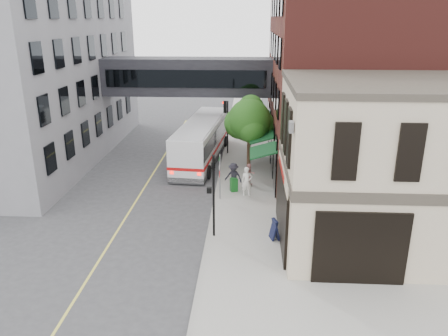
# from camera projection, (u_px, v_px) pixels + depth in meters

# --- Properties ---
(ground) EXTENTS (120.00, 120.00, 0.00)m
(ground) POSITION_uv_depth(u_px,v_px,m) (203.00, 257.00, 21.51)
(ground) COLOR #38383A
(ground) RESTS_ON ground
(sidewalk_main) EXTENTS (4.00, 60.00, 0.15)m
(sidewalk_main) POSITION_uv_depth(u_px,v_px,m) (246.00, 165.00, 34.59)
(sidewalk_main) COLOR gray
(sidewalk_main) RESTS_ON ground
(corner_building) EXTENTS (10.19, 8.12, 8.45)m
(corner_building) POSITION_uv_depth(u_px,v_px,m) (386.00, 166.00, 21.54)
(corner_building) COLOR #BEA991
(corner_building) RESTS_ON ground
(brick_building) EXTENTS (13.76, 18.00, 14.00)m
(brick_building) POSITION_uv_depth(u_px,v_px,m) (353.00, 76.00, 32.84)
(brick_building) COLOR #541F1A
(brick_building) RESTS_ON ground
(opposite_building) EXTENTS (14.00, 24.00, 14.00)m
(opposite_building) POSITION_uv_depth(u_px,v_px,m) (12.00, 72.00, 35.23)
(opposite_building) COLOR slate
(opposite_building) RESTS_ON ground
(skyway_bridge) EXTENTS (14.00, 3.18, 3.00)m
(skyway_bridge) POSITION_uv_depth(u_px,v_px,m) (188.00, 76.00, 36.53)
(skyway_bridge) COLOR black
(skyway_bridge) RESTS_ON ground
(traffic_signal_near) EXTENTS (0.44, 0.22, 4.60)m
(traffic_signal_near) POSITION_uv_depth(u_px,v_px,m) (213.00, 186.00, 22.40)
(traffic_signal_near) COLOR black
(traffic_signal_near) RESTS_ON sidewalk_main
(traffic_signal_far) EXTENTS (0.53, 0.28, 4.50)m
(traffic_signal_far) POSITION_uv_depth(u_px,v_px,m) (226.00, 117.00, 36.44)
(traffic_signal_far) COLOR black
(traffic_signal_far) RESTS_ON sidewalk_main
(street_sign_pole) EXTENTS (0.08, 0.75, 3.00)m
(street_sign_pole) POSITION_uv_depth(u_px,v_px,m) (220.00, 173.00, 27.46)
(street_sign_pole) COLOR gray
(street_sign_pole) RESTS_ON sidewalk_main
(street_tree) EXTENTS (3.80, 3.20, 5.60)m
(street_tree) POSITION_uv_depth(u_px,v_px,m) (249.00, 120.00, 32.59)
(street_tree) COLOR #382619
(street_tree) RESTS_ON sidewalk_main
(lane_marking) EXTENTS (0.12, 40.00, 0.01)m
(lane_marking) POSITION_uv_depth(u_px,v_px,m) (148.00, 182.00, 31.21)
(lane_marking) COLOR #D8CC4C
(lane_marking) RESTS_ON ground
(bus) EXTENTS (3.79, 12.13, 3.21)m
(bus) POSITION_uv_depth(u_px,v_px,m) (202.00, 139.00, 35.57)
(bus) COLOR silver
(bus) RESTS_ON ground
(pedestrian_a) EXTENTS (0.75, 0.54, 1.93)m
(pedestrian_a) POSITION_uv_depth(u_px,v_px,m) (247.00, 181.00, 28.26)
(pedestrian_a) COLOR white
(pedestrian_a) RESTS_ON sidewalk_main
(pedestrian_b) EXTENTS (0.89, 0.80, 1.51)m
(pedestrian_b) POSITION_uv_depth(u_px,v_px,m) (250.00, 174.00, 30.15)
(pedestrian_b) COLOR #D88D8B
(pedestrian_b) RESTS_ON sidewalk_main
(pedestrian_c) EXTENTS (1.40, 1.11, 1.90)m
(pedestrian_c) POSITION_uv_depth(u_px,v_px,m) (233.00, 177.00, 29.15)
(pedestrian_c) COLOR black
(pedestrian_c) RESTS_ON sidewalk_main
(newspaper_box) EXTENTS (0.57, 0.54, 0.91)m
(newspaper_box) POSITION_uv_depth(u_px,v_px,m) (234.00, 185.00, 29.13)
(newspaper_box) COLOR #13541A
(newspaper_box) RESTS_ON sidewalk_main
(sandwich_board) EXTENTS (0.56, 0.70, 1.10)m
(sandwich_board) POSITION_uv_depth(u_px,v_px,m) (275.00, 229.00, 22.78)
(sandwich_board) COLOR black
(sandwich_board) RESTS_ON sidewalk_main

